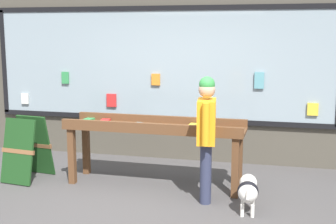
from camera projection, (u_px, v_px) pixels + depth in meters
ground_plane at (134, 208)px, 5.66m from camera, size 40.00×40.00×0.00m
shopfront_facade at (179, 53)px, 7.64m from camera, size 8.17×0.29×3.57m
display_table_main at (154, 132)px, 6.43m from camera, size 2.49×0.66×0.93m
person_browsing at (206, 131)px, 5.75m from camera, size 0.27×0.63×1.58m
small_dog at (248, 190)px, 5.50m from camera, size 0.26×0.56×0.41m
sandwich_board_sign at (27, 148)px, 6.72m from camera, size 0.59×0.68×0.90m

